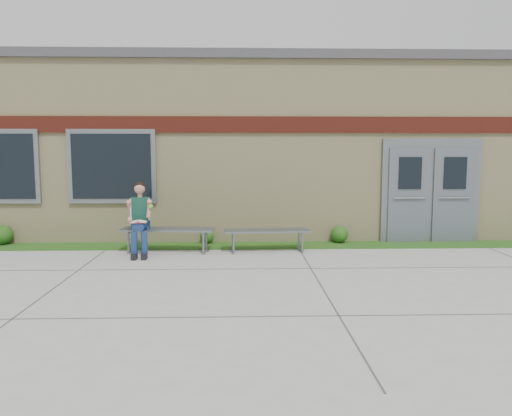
{
  "coord_description": "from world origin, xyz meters",
  "views": [
    {
      "loc": [
        -0.21,
        -7.95,
        2.04
      ],
      "look_at": [
        0.08,
        1.7,
        0.93
      ],
      "focal_mm": 35.0,
      "sensor_mm": 36.0,
      "label": 1
    }
  ],
  "objects": [
    {
      "name": "shrub_mid",
      "position": [
        -0.96,
        2.85,
        0.17
      ],
      "size": [
        0.3,
        0.3,
        0.3
      ],
      "primitive_type": "sphere",
      "color": "#194B14",
      "rests_on": "grass_strip"
    },
    {
      "name": "grass_strip",
      "position": [
        0.0,
        2.6,
        0.01
      ],
      "size": [
        16.0,
        0.8,
        0.02
      ],
      "primitive_type": "cube",
      "color": "#194B14",
      "rests_on": "ground"
    },
    {
      "name": "ground",
      "position": [
        0.0,
        0.0,
        0.0
      ],
      "size": [
        80.0,
        80.0,
        0.0
      ],
      "primitive_type": "plane",
      "color": "#9E9E99",
      "rests_on": "ground"
    },
    {
      "name": "shrub_west",
      "position": [
        -5.37,
        2.85,
        0.23
      ],
      "size": [
        0.42,
        0.42,
        0.42
      ],
      "primitive_type": "sphere",
      "color": "#194B14",
      "rests_on": "grass_strip"
    },
    {
      "name": "school_building",
      "position": [
        -0.0,
        5.99,
        2.1
      ],
      "size": [
        16.2,
        6.22,
        4.2
      ],
      "color": "beige",
      "rests_on": "ground"
    },
    {
      "name": "girl",
      "position": [
        -2.19,
        1.78,
        0.75
      ],
      "size": [
        0.53,
        0.87,
        1.43
      ],
      "rotation": [
        0.0,
        0.0,
        0.09
      ],
      "color": "navy",
      "rests_on": "ground"
    },
    {
      "name": "bench_right",
      "position": [
        0.32,
        2.0,
        0.34
      ],
      "size": [
        1.75,
        0.58,
        0.45
      ],
      "rotation": [
        0.0,
        0.0,
        0.06
      ],
      "color": "slate",
      "rests_on": "ground"
    },
    {
      "name": "bench_left",
      "position": [
        -1.68,
        2.0,
        0.37
      ],
      "size": [
        1.89,
        0.64,
        0.48
      ],
      "rotation": [
        0.0,
        0.0,
        -0.07
      ],
      "color": "slate",
      "rests_on": "ground"
    },
    {
      "name": "shrub_east",
      "position": [
        1.96,
        2.85,
        0.2
      ],
      "size": [
        0.37,
        0.37,
        0.37
      ],
      "primitive_type": "sphere",
      "color": "#194B14",
      "rests_on": "grass_strip"
    }
  ]
}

